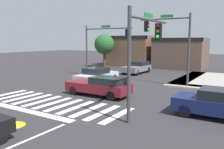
{
  "coord_description": "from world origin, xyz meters",
  "views": [
    {
      "loc": [
        10.84,
        -14.84,
        3.89
      ],
      "look_at": [
        0.84,
        1.17,
        1.19
      ],
      "focal_mm": 37.86,
      "sensor_mm": 36.0,
      "label": 1
    }
  ],
  "objects_px": {
    "roadside_tree": "(104,44)",
    "traffic_signal_northwest": "(104,41)",
    "traffic_signal_southeast": "(144,43)",
    "car_gray": "(137,67)",
    "traffic_signal_northeast": "(170,37)",
    "car_silver": "(97,76)",
    "car_navy": "(221,104)",
    "car_maroon": "(100,86)"
  },
  "relations": [
    {
      "from": "car_gray",
      "to": "roadside_tree",
      "type": "height_order",
      "value": "roadside_tree"
    },
    {
      "from": "car_gray",
      "to": "car_navy",
      "type": "xyz_separation_m",
      "value": [
        10.97,
        -12.98,
        0.04
      ]
    },
    {
      "from": "traffic_signal_northeast",
      "to": "car_silver",
      "type": "distance_m",
      "value": 7.31
    },
    {
      "from": "car_gray",
      "to": "car_navy",
      "type": "height_order",
      "value": "car_navy"
    },
    {
      "from": "traffic_signal_northeast",
      "to": "car_silver",
      "type": "bearing_deg",
      "value": 24.39
    },
    {
      "from": "traffic_signal_southeast",
      "to": "car_navy",
      "type": "bearing_deg",
      "value": -69.0
    },
    {
      "from": "traffic_signal_northeast",
      "to": "car_gray",
      "type": "relative_size",
      "value": 1.34
    },
    {
      "from": "traffic_signal_southeast",
      "to": "car_silver",
      "type": "relative_size",
      "value": 1.18
    },
    {
      "from": "traffic_signal_northeast",
      "to": "car_navy",
      "type": "xyz_separation_m",
      "value": [
        5.13,
        -7.25,
        -3.47
      ]
    },
    {
      "from": "car_maroon",
      "to": "car_gray",
      "type": "distance_m",
      "value": 12.53
    },
    {
      "from": "traffic_signal_northwest",
      "to": "car_silver",
      "type": "relative_size",
      "value": 1.25
    },
    {
      "from": "car_maroon",
      "to": "roadside_tree",
      "type": "distance_m",
      "value": 18.43
    },
    {
      "from": "traffic_signal_northeast",
      "to": "car_navy",
      "type": "height_order",
      "value": "traffic_signal_northeast"
    },
    {
      "from": "traffic_signal_southeast",
      "to": "roadside_tree",
      "type": "relative_size",
      "value": 1.12
    },
    {
      "from": "car_gray",
      "to": "roadside_tree",
      "type": "distance_m",
      "value": 8.04
    },
    {
      "from": "traffic_signal_southeast",
      "to": "car_maroon",
      "type": "xyz_separation_m",
      "value": [
        -4.35,
        2.21,
        -3.03
      ]
    },
    {
      "from": "traffic_signal_northeast",
      "to": "traffic_signal_southeast",
      "type": "distance_m",
      "value": 8.79
    },
    {
      "from": "traffic_signal_southeast",
      "to": "roadside_tree",
      "type": "xyz_separation_m",
      "value": [
        -14.25,
        17.52,
        -0.38
      ]
    },
    {
      "from": "car_maroon",
      "to": "traffic_signal_northwest",
      "type": "bearing_deg",
      "value": -57.73
    },
    {
      "from": "car_navy",
      "to": "traffic_signal_southeast",
      "type": "bearing_deg",
      "value": 21.0
    },
    {
      "from": "traffic_signal_northwest",
      "to": "traffic_signal_southeast",
      "type": "relative_size",
      "value": 1.06
    },
    {
      "from": "traffic_signal_northeast",
      "to": "roadside_tree",
      "type": "bearing_deg",
      "value": -34.86
    },
    {
      "from": "car_gray",
      "to": "car_silver",
      "type": "distance_m",
      "value": 8.38
    },
    {
      "from": "car_silver",
      "to": "roadside_tree",
      "type": "distance_m",
      "value": 13.69
    },
    {
      "from": "car_gray",
      "to": "car_navy",
      "type": "distance_m",
      "value": 17.0
    },
    {
      "from": "traffic_signal_southeast",
      "to": "car_navy",
      "type": "xyz_separation_m",
      "value": [
        3.63,
        1.39,
        -2.99
      ]
    },
    {
      "from": "traffic_signal_northwest",
      "to": "traffic_signal_southeast",
      "type": "bearing_deg",
      "value": -46.73
    },
    {
      "from": "traffic_signal_northeast",
      "to": "car_navy",
      "type": "bearing_deg",
      "value": 125.31
    },
    {
      "from": "car_navy",
      "to": "car_silver",
      "type": "bearing_deg",
      "value": -22.71
    },
    {
      "from": "traffic_signal_northeast",
      "to": "traffic_signal_northwest",
      "type": "distance_m",
      "value": 7.51
    },
    {
      "from": "traffic_signal_northeast",
      "to": "car_maroon",
      "type": "bearing_deg",
      "value": 66.18
    },
    {
      "from": "traffic_signal_northwest",
      "to": "car_silver",
      "type": "height_order",
      "value": "traffic_signal_northwest"
    },
    {
      "from": "car_maroon",
      "to": "car_navy",
      "type": "bearing_deg",
      "value": 174.15
    },
    {
      "from": "traffic_signal_northeast",
      "to": "car_silver",
      "type": "relative_size",
      "value": 1.33
    },
    {
      "from": "car_navy",
      "to": "car_silver",
      "type": "relative_size",
      "value": 0.98
    },
    {
      "from": "traffic_signal_northwest",
      "to": "traffic_signal_northeast",
      "type": "bearing_deg",
      "value": -6.71
    },
    {
      "from": "traffic_signal_southeast",
      "to": "car_maroon",
      "type": "bearing_deg",
      "value": 63.04
    },
    {
      "from": "car_maroon",
      "to": "car_gray",
      "type": "bearing_deg",
      "value": -76.15
    },
    {
      "from": "traffic_signal_southeast",
      "to": "car_navy",
      "type": "distance_m",
      "value": 4.91
    },
    {
      "from": "car_silver",
      "to": "car_gray",
      "type": "bearing_deg",
      "value": 179.92
    },
    {
      "from": "roadside_tree",
      "to": "traffic_signal_northwest",
      "type": "bearing_deg",
      "value": -56.52
    },
    {
      "from": "car_gray",
      "to": "car_silver",
      "type": "height_order",
      "value": "car_silver"
    }
  ]
}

